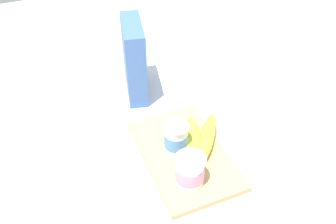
# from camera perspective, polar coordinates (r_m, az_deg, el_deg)

# --- Properties ---
(ground_plane) EXTENTS (2.40, 2.40, 0.00)m
(ground_plane) POSITION_cam_1_polar(r_m,az_deg,el_deg) (0.96, 2.58, -7.14)
(ground_plane) COLOR silver
(cutting_board) EXTENTS (0.34, 0.21, 0.02)m
(cutting_board) POSITION_cam_1_polar(r_m,az_deg,el_deg) (0.96, 2.59, -6.79)
(cutting_board) COLOR tan
(cutting_board) RESTS_ON ground_plane
(cereal_box) EXTENTS (0.19, 0.10, 0.24)m
(cereal_box) POSITION_cam_1_polar(r_m,az_deg,el_deg) (1.11, -5.46, 8.37)
(cereal_box) COLOR #4770B7
(cereal_box) RESTS_ON ground_plane
(yogurt_cup_front) EXTENTS (0.08, 0.08, 0.08)m
(yogurt_cup_front) POSITION_cam_1_polar(r_m,az_deg,el_deg) (0.86, 3.51, -9.40)
(yogurt_cup_front) COLOR white
(yogurt_cup_front) RESTS_ON cutting_board
(yogurt_cup_back) EXTENTS (0.07, 0.07, 0.09)m
(yogurt_cup_back) POSITION_cam_1_polar(r_m,az_deg,el_deg) (0.92, 1.29, -4.27)
(yogurt_cup_back) COLOR white
(yogurt_cup_back) RESTS_ON cutting_board
(banana_bunch) EXTENTS (0.19, 0.16, 0.04)m
(banana_bunch) POSITION_cam_1_polar(r_m,az_deg,el_deg) (0.96, 4.48, -4.41)
(banana_bunch) COLOR yellow
(banana_bunch) RESTS_ON cutting_board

